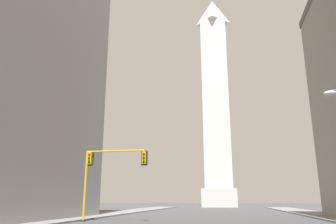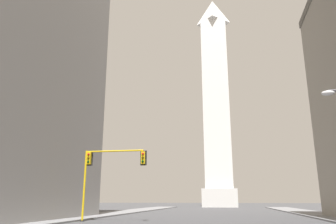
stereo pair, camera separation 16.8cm
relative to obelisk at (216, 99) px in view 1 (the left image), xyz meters
The scene contains 3 objects.
sidewalk_left 64.35m from the obelisk, 103.25° to the right, with size 5.00×105.07×0.15m, color slate.
obelisk is the anchor object (origin of this frame).
traffic_light_mid_left 64.84m from the obelisk, 98.08° to the right, with size 5.88×0.51×6.22m.
Camera 1 is at (2.28, -0.35, 1.85)m, focal length 35.00 mm.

